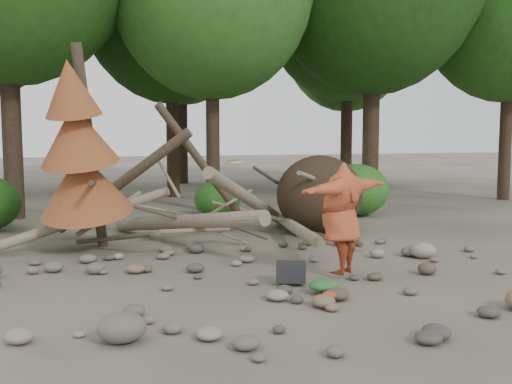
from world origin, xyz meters
name	(u,v)px	position (x,y,z in m)	size (l,w,h in m)	color
ground	(279,284)	(0.00, 0.00, 0.00)	(120.00, 120.00, 0.00)	#514C44
deadfall_pile	(299,197)	(2.02, 4.24, 0.95)	(8.55, 5.24, 3.30)	#332619
dead_conifer	(80,153)	(-3.12, 3.37, 2.11)	(2.06, 2.16, 4.35)	#4C3F30
bush_mid	(217,199)	(0.80, 7.80, 0.56)	(1.40, 1.40, 1.12)	#275F1B
bush_right	(356,190)	(5.00, 7.00, 0.80)	(2.00, 2.00, 1.60)	#317123
frisbee_thrower	(341,218)	(1.16, 0.09, 1.05)	(3.20, 1.70, 2.00)	#AA4526
backpack	(291,275)	(0.16, -0.11, 0.16)	(0.48, 0.32, 0.32)	black
cloth_green	(324,289)	(0.46, -0.79, 0.09)	(0.49, 0.41, 0.18)	#27632C
cloth_orange	(332,298)	(0.41, -1.17, 0.05)	(0.30, 0.24, 0.11)	#A5431C
boulder_front_left	(122,328)	(-2.71, -1.97, 0.18)	(0.60, 0.54, 0.36)	#615C51
boulder_mid_right	(423,250)	(3.45, 1.04, 0.16)	(0.53, 0.48, 0.32)	gray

